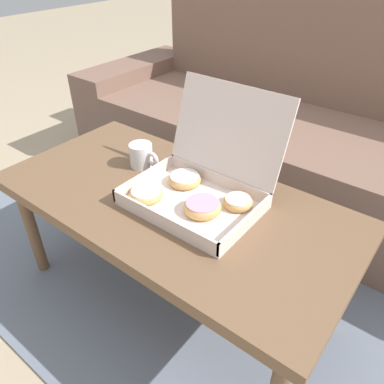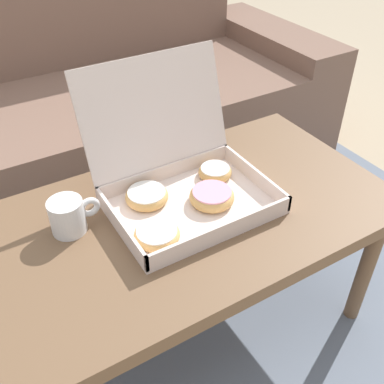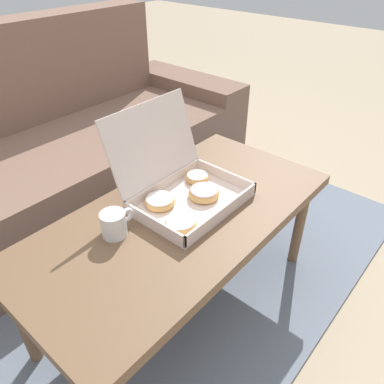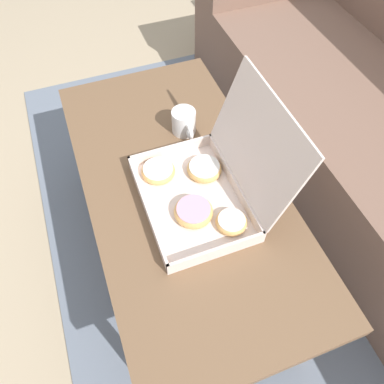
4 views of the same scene
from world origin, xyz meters
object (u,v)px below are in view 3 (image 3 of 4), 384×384
Objects in this scene: coffee_table at (179,225)px; coffee_mug at (115,224)px; couch at (39,163)px; pastry_box at (181,187)px.

coffee_table is 9.59× the size of coffee_mug.
coffee_mug is at bearing 157.56° from coffee_table.
couch is 0.97m from coffee_table.
couch reaches higher than coffee_mug.
coffee_mug is (-0.28, 0.03, -0.01)m from pastry_box.
coffee_mug is at bearing -103.30° from couch.
coffee_table is 2.96× the size of pastry_box.
coffee_mug is at bearing 173.64° from pastry_box.
coffee_mug is (-0.21, 0.09, 0.09)m from coffee_table.
pastry_box reaches higher than coffee_table.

